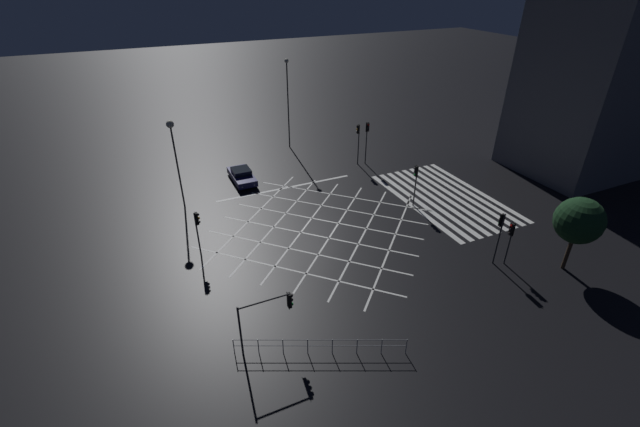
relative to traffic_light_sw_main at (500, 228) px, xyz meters
The scene contains 14 objects.
ground_plane 13.40m from the traffic_light_sw_main, 44.56° to the left, with size 200.00×200.00×0.00m, color black.
road_markings 10.13m from the traffic_light_sw_main, ahead, with size 19.94×26.37×0.01m.
traffic_light_sw_main is the anchor object (origin of this frame).
traffic_light_median_north 20.81m from the traffic_light_sw_main, 63.17° to the left, with size 0.36×0.39×3.63m.
traffic_light_se_cross 19.38m from the traffic_light_sw_main, ahead, with size 0.36×0.39×4.37m.
traffic_light_sw_cross 0.86m from the traffic_light_sw_main, 127.26° to the right, with size 0.36×0.39×3.39m.
traffic_light_se_main 19.10m from the traffic_light_sw_main, ahead, with size 0.39×0.36×4.56m.
traffic_light_median_south 9.32m from the traffic_light_sw_main, ahead, with size 0.36×0.39×3.82m.
traffic_light_nw_cross 16.76m from the traffic_light_sw_main, 92.75° to the left, with size 0.36×3.05×3.44m.
street_lamp_east 25.69m from the traffic_light_sw_main, 46.58° to the left, with size 0.62×0.62×7.75m.
street_lamp_west 27.72m from the traffic_light_sw_main, 10.44° to the left, with size 0.45×0.45×9.88m.
street_tree_near 4.87m from the traffic_light_sw_main, 122.42° to the right, with size 3.12×3.12×5.42m.
waiting_car 24.07m from the traffic_light_sw_main, 31.48° to the left, with size 4.48×1.90×1.25m.
pedestrian_railing 14.93m from the traffic_light_sw_main, 99.48° to the left, with size 3.92×8.50×1.05m.
Camera 1 is at (-26.61, 12.17, 18.22)m, focal length 24.00 mm.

